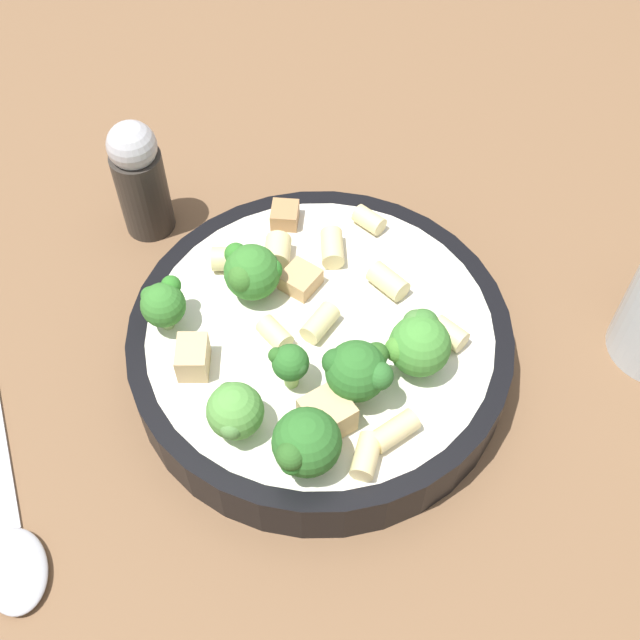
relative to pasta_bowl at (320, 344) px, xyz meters
The scene contains 25 objects.
ground_plane 0.02m from the pasta_bowl, ahead, with size 2.00×2.00×0.00m, color brown.
pasta_bowl is the anchor object (origin of this frame).
broccoli_floret_0 0.07m from the pasta_bowl, 72.32° to the left, with size 0.04×0.04×0.04m.
broccoli_floret_1 0.10m from the pasta_bowl, 103.40° to the left, with size 0.03×0.03×0.04m.
broccoli_floret_2 0.10m from the pasta_bowl, 168.92° to the right, with size 0.04×0.04×0.04m.
broccoli_floret_3 0.06m from the pasta_bowl, behind, with size 0.02×0.03×0.03m.
broccoli_floret_4 0.07m from the pasta_bowl, 139.61° to the right, with size 0.04×0.04×0.04m.
broccoli_floret_5 0.09m from the pasta_bowl, 161.63° to the left, with size 0.03×0.03×0.04m.
broccoli_floret_6 0.08m from the pasta_bowl, 97.83° to the right, with size 0.04×0.04×0.04m.
rigatoni_0 0.07m from the pasta_bowl, 42.38° to the left, with size 0.02×0.02×0.02m, color beige.
rigatoni_1 0.04m from the pasta_bowl, 122.00° to the left, with size 0.01×0.01×0.02m, color beige.
rigatoni_2 0.02m from the pasta_bowl, 66.90° to the left, with size 0.01×0.01×0.03m, color beige.
rigatoni_3 0.08m from the pasta_bowl, 64.31° to the left, with size 0.02×0.02×0.03m, color beige.
rigatoni_4 0.07m from the pasta_bowl, ahead, with size 0.02×0.02×0.03m, color beige.
rigatoni_5 0.08m from the pasta_bowl, 79.92° to the right, with size 0.01×0.01×0.02m, color beige.
rigatoni_6 0.09m from the pasta_bowl, 134.63° to the right, with size 0.01×0.01×0.03m, color beige.
rigatoni_7 0.10m from the pasta_bowl, ahead, with size 0.01×0.01×0.02m, color beige.
rigatoni_8 0.10m from the pasta_bowl, 148.20° to the right, with size 0.01×0.01×0.03m, color beige.
rigatoni_9 0.06m from the pasta_bowl, 37.41° to the right, with size 0.02×0.02×0.03m, color beige.
chicken_chunk_0 0.07m from the pasta_bowl, 160.40° to the right, with size 0.03×0.03×0.02m, color tan.
chicken_chunk_1 0.09m from the pasta_bowl, 126.09° to the left, with size 0.02×0.02×0.02m, color tan.
chicken_chunk_2 0.04m from the pasta_bowl, 36.05° to the left, with size 0.02×0.02×0.01m, color tan.
chicken_chunk_3 0.10m from the pasta_bowl, 30.87° to the left, with size 0.02×0.02×0.01m, color #A87A4C.
pepper_shaker 0.18m from the pasta_bowl, 61.86° to the left, with size 0.04×0.04×0.10m.
spoon 0.22m from the pasta_bowl, 140.54° to the left, with size 0.15×0.12×0.01m.
Camera 1 is at (-0.28, -0.08, 0.46)m, focal length 45.00 mm.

